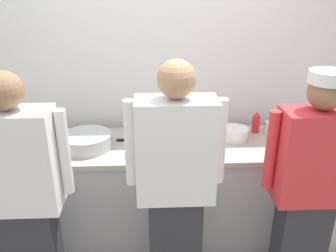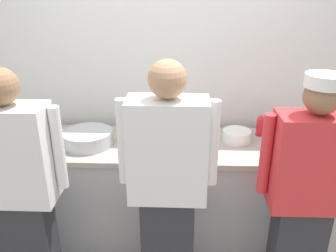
{
  "view_description": "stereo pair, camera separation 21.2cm",
  "coord_description": "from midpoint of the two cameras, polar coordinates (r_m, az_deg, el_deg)",
  "views": [
    {
      "loc": [
        -0.05,
        -2.15,
        2.1
      ],
      "look_at": [
        0.06,
        0.32,
        1.06
      ],
      "focal_mm": 37.48,
      "sensor_mm": 36.0,
      "label": 1
    },
    {
      "loc": [
        0.16,
        -2.15,
        2.1
      ],
      "look_at": [
        0.06,
        0.32,
        1.06
      ],
      "focal_mm": 37.48,
      "sensor_mm": 36.0,
      "label": 2
    }
  ],
  "objects": [
    {
      "name": "ramekin_green_sauce",
      "position": [
        2.96,
        5.88,
        -0.85
      ],
      "size": [
        0.1,
        0.1,
        0.05
      ],
      "color": "white",
      "rests_on": "prep_counter"
    },
    {
      "name": "squeeze_bottle_primary",
      "position": [
        3.04,
        -19.96,
        0.04
      ],
      "size": [
        0.06,
        0.06,
        0.21
      ],
      "color": "orange",
      "rests_on": "prep_counter"
    },
    {
      "name": "chef_far_right",
      "position": [
        2.42,
        23.8,
        -10.01
      ],
      "size": [
        0.59,
        0.24,
        1.63
      ],
      "color": "#2D2D33",
      "rests_on": "ground"
    },
    {
      "name": "ramekin_red_sauce",
      "position": [
        3.02,
        -14.76,
        -1.2
      ],
      "size": [
        0.1,
        0.1,
        0.04
      ],
      "color": "white",
      "rests_on": "prep_counter"
    },
    {
      "name": "ramekin_yellow_sauce",
      "position": [
        2.91,
        8.67,
        -1.45
      ],
      "size": [
        0.1,
        0.1,
        0.05
      ],
      "color": "white",
      "rests_on": "prep_counter"
    },
    {
      "name": "deli_cup",
      "position": [
        3.04,
        18.89,
        -0.84
      ],
      "size": [
        0.09,
        0.09,
        0.1
      ],
      "primitive_type": "cylinder",
      "color": "white",
      "rests_on": "prep_counter"
    },
    {
      "name": "ramekin_orange_sauce",
      "position": [
        2.85,
        -20.34,
        -3.31
      ],
      "size": [
        0.1,
        0.1,
        0.04
      ],
      "color": "white",
      "rests_on": "prep_counter"
    },
    {
      "name": "plate_stack_rear",
      "position": [
        2.76,
        1.65,
        -2.58
      ],
      "size": [
        0.23,
        0.23,
        0.05
      ],
      "color": "white",
      "rests_on": "prep_counter"
    },
    {
      "name": "chefs_knife",
      "position": [
        2.86,
        -3.75,
        -2.12
      ],
      "size": [
        0.27,
        0.03,
        0.02
      ],
      "color": "#B7BABF",
      "rests_on": "prep_counter"
    },
    {
      "name": "chef_near_left",
      "position": [
        2.39,
        -20.65,
        -9.66
      ],
      "size": [
        0.61,
        0.24,
        1.66
      ],
      "color": "#2D2D33",
      "rests_on": "ground"
    },
    {
      "name": "sheet_tray",
      "position": [
        3.02,
        24.62,
        -2.76
      ],
      "size": [
        0.51,
        0.36,
        0.02
      ],
      "primitive_type": "cube",
      "rotation": [
        0.0,
        0.0,
        -0.02
      ],
      "color": "#B7BABF",
      "rests_on": "prep_counter"
    },
    {
      "name": "wall_back",
      "position": [
        3.05,
        1.31,
        11.14
      ],
      "size": [
        5.08,
        0.1,
        2.98
      ],
      "color": "white",
      "rests_on": "ground"
    },
    {
      "name": "plate_stack_front",
      "position": [
        2.88,
        13.18,
        -1.62
      ],
      "size": [
        0.22,
        0.22,
        0.1
      ],
      "color": "white",
      "rests_on": "prep_counter"
    },
    {
      "name": "squeeze_bottle_secondary",
      "position": [
        3.02,
        16.72,
        0.06
      ],
      "size": [
        0.06,
        0.06,
        0.19
      ],
      "color": "red",
      "rests_on": "prep_counter"
    },
    {
      "name": "prep_counter",
      "position": [
        3.01,
        0.96,
        -10.55
      ],
      "size": [
        3.24,
        0.69,
        0.9
      ],
      "color": "#B2B2B7",
      "rests_on": "ground"
    },
    {
      "name": "chef_center",
      "position": [
        2.24,
        2.67,
        -9.71
      ],
      "size": [
        0.62,
        0.24,
        1.7
      ],
      "color": "#2D2D33",
      "rests_on": "ground"
    },
    {
      "name": "mixing_bowl_steel",
      "position": [
        2.79,
        -10.8,
        -1.97
      ],
      "size": [
        0.39,
        0.39,
        0.11
      ],
      "primitive_type": "cylinder",
      "color": "#B7BABF",
      "rests_on": "prep_counter"
    }
  ]
}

